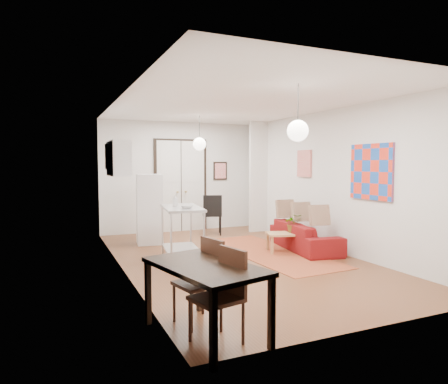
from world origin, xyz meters
name	(u,v)px	position (x,y,z in m)	size (l,w,h in m)	color
floor	(236,259)	(0.00, 0.00, 0.00)	(7.00, 7.00, 0.00)	brown
ceiling	(237,104)	(0.00, 0.00, 2.90)	(4.20, 7.00, 0.02)	white
wall_back	(180,177)	(0.00, 3.50, 1.45)	(4.20, 0.02, 2.90)	silver
wall_front	(377,196)	(0.00, -3.50, 1.45)	(4.20, 0.02, 2.90)	silver
wall_left	(122,184)	(-2.10, 0.00, 1.45)	(0.02, 7.00, 2.90)	silver
wall_right	(328,180)	(2.10, 0.00, 1.45)	(0.02, 7.00, 2.90)	silver
double_doors	(181,186)	(0.00, 3.46, 1.20)	(1.44, 0.06, 2.50)	white
stub_partition	(258,177)	(1.85, 2.55, 1.45)	(0.50, 0.10, 2.90)	silver
wall_cabinet	(118,158)	(-1.92, 1.50, 1.90)	(0.35, 1.00, 0.70)	silver
painting_popart	(371,172)	(2.08, -1.25, 1.65)	(0.05, 1.00, 1.00)	red
painting_abstract	(304,164)	(2.08, 0.80, 1.80)	(0.05, 0.50, 0.60)	beige
poster_back	(220,171)	(1.15, 3.47, 1.60)	(0.40, 0.03, 0.50)	red
print_left	(107,156)	(-2.07, 2.00, 1.95)	(0.03, 0.44, 0.54)	#A16C43
pendant_back	(199,144)	(0.00, 2.00, 2.25)	(0.30, 0.30, 0.80)	white
pendant_front	(298,131)	(0.00, -2.00, 2.25)	(0.30, 0.30, 0.80)	white
kilim_rug	(268,252)	(0.82, 0.23, 0.00)	(1.34, 3.58, 0.01)	#AB512A
sofa	(305,236)	(1.65, 0.15, 0.29)	(0.77, 1.97, 0.57)	maroon
coffee_table	(289,235)	(1.23, 0.10, 0.34)	(0.98, 0.73, 0.39)	tan
potted_plant	(293,223)	(1.33, 0.10, 0.58)	(0.34, 0.30, 0.38)	#2B602C
kitchen_counter	(182,225)	(-0.98, 0.29, 0.66)	(0.83, 1.38, 1.00)	#B8B9BD
bowl	(187,207)	(-0.98, -0.01, 1.03)	(0.24, 0.24, 0.06)	white
soap_bottle	(175,200)	(-1.03, 0.54, 1.11)	(0.09, 0.10, 0.21)	teal
fridge	(149,209)	(-1.17, 2.07, 0.78)	(0.55, 0.55, 1.56)	white
dining_table	(205,272)	(-1.75, -2.95, 0.67)	(1.07, 1.51, 0.76)	black
dining_chair_near	(195,273)	(-1.71, -2.50, 0.54)	(0.53, 0.68, 0.94)	#371A11
dining_chair_far	(213,287)	(-1.71, -3.06, 0.54)	(0.53, 0.68, 0.94)	#371A11
black_side_chair	(211,211)	(0.56, 2.71, 0.60)	(0.59, 0.60, 1.02)	black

